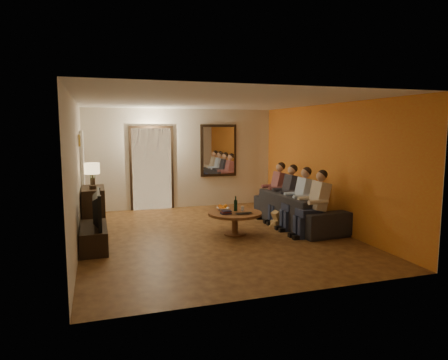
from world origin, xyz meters
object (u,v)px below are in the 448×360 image
object	(u,v)px
bowl	(223,209)
laptop	(245,214)
tv	(93,209)
person_a	(316,206)
dog	(282,213)
person_d	(276,192)
dresser	(94,208)
coffee_table	(235,223)
tv_stand	(94,237)
person_c	(288,196)
wine_bottle	(236,203)
person_b	(301,201)
table_lamp	(92,176)
sofa	(298,209)

from	to	relation	value
bowl	laptop	xyz separation A→B (m)	(0.28, -0.50, -0.02)
tv	person_a	world-z (taller)	person_a
dog	laptop	bearing A→B (deg)	-162.51
person_d	laptop	xyz separation A→B (m)	(-1.35, -1.46, -0.14)
dresser	tv	world-z (taller)	tv
coffee_table	dog	bearing A→B (deg)	15.73
tv_stand	person_d	xyz separation A→B (m)	(4.10, 1.32, 0.40)
person_c	wine_bottle	distance (m)	1.48
bowl	person_c	bearing A→B (deg)	12.36
coffee_table	tv	bearing A→B (deg)	-176.89
person_b	person_d	bearing A→B (deg)	90.00
person_a	person_d	xyz separation A→B (m)	(0.00, 1.80, 0.00)
table_lamp	dog	xyz separation A→B (m)	(3.86, -0.74, -0.87)
tv_stand	person_d	world-z (taller)	person_d
person_a	person_d	bearing A→B (deg)	90.00
person_c	tv_stand	bearing A→B (deg)	-170.04
person_a	tv	bearing A→B (deg)	173.34
person_a	person_c	bearing A→B (deg)	90.00
person_b	laptop	world-z (taller)	person_b
person_b	person_c	world-z (taller)	same
tv	person_b	bearing A→B (deg)	-88.32
person_d	laptop	bearing A→B (deg)	-132.75
person_d	sofa	bearing A→B (deg)	-83.66
sofa	wine_bottle	size ratio (longest dim) A/B	7.88
sofa	person_d	world-z (taller)	person_d
person_a	wine_bottle	size ratio (longest dim) A/B	3.87
person_d	dog	world-z (taller)	person_d
table_lamp	coffee_table	size ratio (longest dim) A/B	0.51
tv_stand	coffee_table	world-z (taller)	coffee_table
tv_stand	person_a	bearing A→B (deg)	-6.66
coffee_table	laptop	size ratio (longest dim) A/B	3.24
dresser	person_b	size ratio (longest dim) A/B	0.82
coffee_table	wine_bottle	bearing A→B (deg)	63.43
laptop	tv_stand	bearing A→B (deg)	175.92
sofa	dog	distance (m)	0.36
tv	coffee_table	distance (m)	2.71
person_a	person_c	size ratio (longest dim) A/B	1.00
person_b	person_c	distance (m)	0.60
person_b	bowl	world-z (taller)	person_b
person_a	bowl	distance (m)	1.84
person_c	sofa	bearing A→B (deg)	-71.57
person_b	coffee_table	distance (m)	1.49
tv	bowl	xyz separation A→B (m)	(2.48, 0.36, -0.23)
person_b	laptop	xyz separation A→B (m)	(-1.35, -0.26, -0.14)
tv_stand	tv	size ratio (longest dim) A/B	1.13
person_c	person_d	size ratio (longest dim) A/B	1.00
table_lamp	tv	distance (m)	1.30
coffee_table	wine_bottle	xyz separation A→B (m)	(0.05, 0.10, 0.38)
dresser	dog	world-z (taller)	dresser
person_c	wine_bottle	bearing A→B (deg)	-161.17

